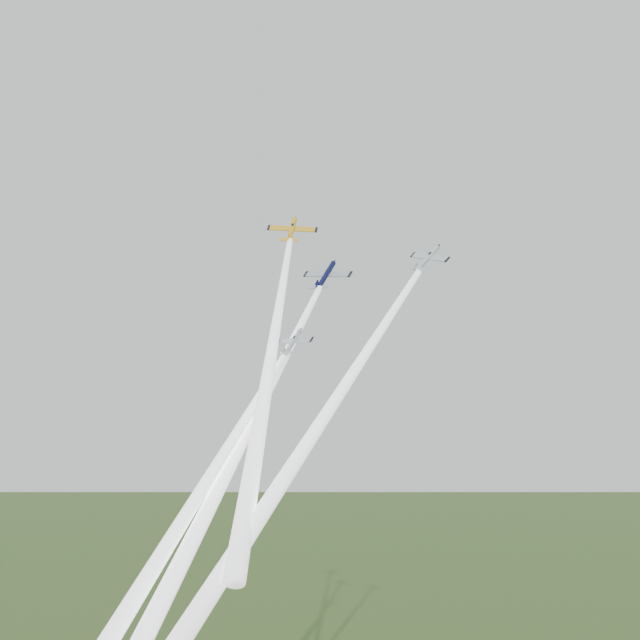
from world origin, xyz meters
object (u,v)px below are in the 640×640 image
Objects in this scene: plane_navy at (326,275)px; plane_silver_right at (427,258)px; plane_silver_low at (293,342)px; plane_yellow at (292,230)px.

plane_navy reaches higher than plane_silver_right.
plane_navy is 1.33× the size of plane_silver_low.
plane_yellow is at bearing -174.02° from plane_silver_right.
plane_silver_low is (-17.34, -10.25, -12.73)m from plane_silver_right.
plane_yellow is 1.01× the size of plane_navy.
plane_yellow is at bearing 163.96° from plane_navy.
plane_silver_low is (9.57, -15.69, -21.64)m from plane_yellow.
plane_yellow is 1.34× the size of plane_silver_low.
plane_silver_right is (26.91, -5.44, -8.91)m from plane_yellow.
plane_yellow is 12.26m from plane_navy.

